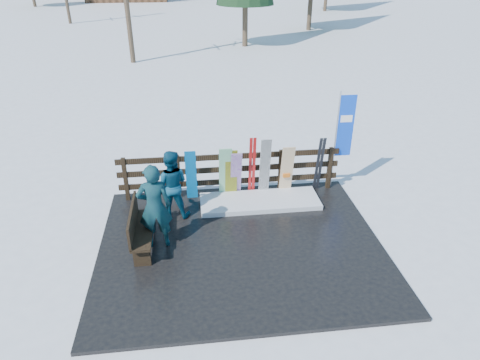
{
  "coord_description": "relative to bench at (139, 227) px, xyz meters",
  "views": [
    {
      "loc": [
        -0.92,
        -7.4,
        5.63
      ],
      "look_at": [
        0.11,
        1.0,
        1.1
      ],
      "focal_mm": 32.0,
      "sensor_mm": 36.0,
      "label": 1
    }
  ],
  "objects": [
    {
      "name": "snowboard_3",
      "position": [
        2.23,
        1.85,
        0.14
      ],
      "size": [
        0.27,
        0.4,
        1.31
      ],
      "primitive_type": "cube",
      "rotation": [
        0.28,
        0.0,
        0.0
      ],
      "color": "silver",
      "rests_on": "deck"
    },
    {
      "name": "snowboard_5",
      "position": [
        3.52,
        1.85,
        0.18
      ],
      "size": [
        0.31,
        0.3,
        1.38
      ],
      "primitive_type": "cube",
      "rotation": [
        0.2,
        0.0,
        0.0
      ],
      "color": "white",
      "rests_on": "deck"
    },
    {
      "name": "ground",
      "position": [
        2.11,
        -0.13,
        -0.6
      ],
      "size": [
        700.0,
        700.0,
        0.0
      ],
      "primitive_type": "plane",
      "color": "white",
      "rests_on": "ground"
    },
    {
      "name": "snow_patch",
      "position": [
        2.78,
        1.47,
        -0.46
      ],
      "size": [
        2.94,
        1.0,
        0.12
      ],
      "primitive_type": "cube",
      "color": "white",
      "rests_on": "deck"
    },
    {
      "name": "snowboard_4",
      "position": [
        2.95,
        1.85,
        0.29
      ],
      "size": [
        0.26,
        0.28,
        1.6
      ],
      "primitive_type": "cube",
      "rotation": [
        0.16,
        0.0,
        0.0
      ],
      "color": "black",
      "rests_on": "deck"
    },
    {
      "name": "fence",
      "position": [
        2.11,
        2.07,
        0.14
      ],
      "size": [
        5.6,
        0.1,
        1.15
      ],
      "color": "black",
      "rests_on": "deck"
    },
    {
      "name": "snowboard_1",
      "position": [
        1.97,
        1.85,
        0.2
      ],
      "size": [
        0.31,
        0.34,
        1.44
      ],
      "primitive_type": "cube",
      "rotation": [
        0.22,
        0.0,
        0.0
      ],
      "color": "white",
      "rests_on": "deck"
    },
    {
      "name": "snowboard_0",
      "position": [
        1.12,
        1.85,
        0.19
      ],
      "size": [
        0.27,
        0.27,
        1.4
      ],
      "primitive_type": "cube",
      "rotation": [
        0.18,
        0.0,
        0.0
      ],
      "color": "#066DB8",
      "rests_on": "deck"
    },
    {
      "name": "deck",
      "position": [
        2.11,
        -0.13,
        -0.56
      ],
      "size": [
        6.0,
        5.0,
        0.08
      ],
      "primitive_type": "cube",
      "color": "black",
      "rests_on": "ground"
    },
    {
      "name": "ski_pair_a",
      "position": [
        2.64,
        1.92,
        0.3
      ],
      "size": [
        0.16,
        0.23,
        1.63
      ],
      "color": "#B51616",
      "rests_on": "deck"
    },
    {
      "name": "rental_flag",
      "position": [
        4.97,
        2.12,
        1.09
      ],
      "size": [
        0.45,
        0.04,
        2.6
      ],
      "color": "silver",
      "rests_on": "deck"
    },
    {
      "name": "person_front",
      "position": [
        0.35,
        0.06,
        0.43
      ],
      "size": [
        0.73,
        0.52,
        1.9
      ],
      "primitive_type": "imported",
      "rotation": [
        0.0,
        0.0,
        3.24
      ],
      "color": "#114A41",
      "rests_on": "deck"
    },
    {
      "name": "snowboard_2",
      "position": [
        2.11,
        1.85,
        0.17
      ],
      "size": [
        0.3,
        0.3,
        1.37
      ],
      "primitive_type": "cube",
      "rotation": [
        0.2,
        0.0,
        0.0
      ],
      "color": "yellow",
      "rests_on": "deck"
    },
    {
      "name": "bench",
      "position": [
        0.0,
        0.0,
        0.0
      ],
      "size": [
        0.41,
        1.5,
        0.97
      ],
      "color": "black",
      "rests_on": "deck"
    },
    {
      "name": "person_back",
      "position": [
        0.66,
        1.21,
        0.31
      ],
      "size": [
        0.89,
        0.74,
        1.66
      ],
      "primitive_type": "imported",
      "rotation": [
        0.0,
        0.0,
        2.99
      ],
      "color": "navy",
      "rests_on": "deck"
    },
    {
      "name": "ski_pair_b",
      "position": [
        4.37,
        1.92,
        0.26
      ],
      "size": [
        0.17,
        0.28,
        1.55
      ],
      "color": "black",
      "rests_on": "deck"
    }
  ]
}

